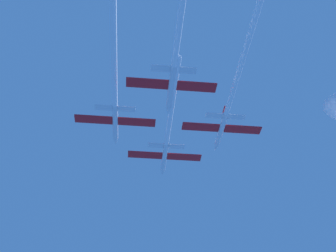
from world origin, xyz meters
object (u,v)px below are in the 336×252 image
at_px(jet_lead, 168,135).
at_px(jet_slot, 177,42).
at_px(jet_right_wing, 231,96).
at_px(jet_left_wing, 115,93).

height_order(jet_lead, jet_slot, jet_lead).
distance_m(jet_right_wing, jet_slot, 17.97).
relative_size(jet_left_wing, jet_slot, 0.90).
bearing_deg(jet_left_wing, jet_right_wing, -5.32).
xyz_separation_m(jet_right_wing, jet_slot, (-12.64, -12.77, -0.42)).
bearing_deg(jet_right_wing, jet_left_wing, 174.68).
xyz_separation_m(jet_lead, jet_right_wing, (11.97, -13.62, 0.15)).
xyz_separation_m(jet_lead, jet_left_wing, (-12.03, -11.38, 0.92)).
distance_m(jet_lead, jet_slot, 26.40).
bearing_deg(jet_right_wing, jet_lead, 131.31).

